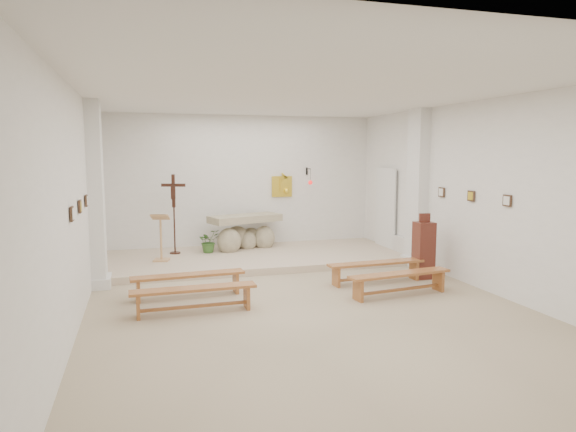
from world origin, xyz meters
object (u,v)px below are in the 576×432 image
object	(u,v)px
bench_left_second	(194,294)
bench_right_second	(400,278)
bench_right_front	(376,267)
crucifix_stand	(174,208)
donation_pedestal	(424,250)
bench_left_front	(188,280)
altar	(245,234)
lectern	(161,237)

from	to	relation	value
bench_left_second	bench_right_second	bearing A→B (deg)	-1.15
bench_right_front	bench_right_second	xyz separation A→B (m)	(0.00, -0.95, 0.00)
crucifix_stand	bench_right_second	size ratio (longest dim) A/B	0.94
donation_pedestal	bench_left_second	world-z (taller)	donation_pedestal
bench_left_front	altar	bearing A→B (deg)	60.58
crucifix_stand	donation_pedestal	world-z (taller)	crucifix_stand
crucifix_stand	bench_right_front	xyz separation A→B (m)	(3.64, -3.34, -0.93)
bench_left_second	lectern	bearing A→B (deg)	94.65
donation_pedestal	crucifix_stand	bearing A→B (deg)	147.33
bench_left_front	bench_left_second	world-z (taller)	same
lectern	donation_pedestal	size ratio (longest dim) A/B	0.82
donation_pedestal	bench_right_second	bearing A→B (deg)	-134.48
lectern	donation_pedestal	distance (m)	5.65
lectern	bench_left_second	world-z (taller)	lectern
crucifix_stand	bench_left_front	distance (m)	3.46
donation_pedestal	bench_left_front	size ratio (longest dim) A/B	0.66
lectern	crucifix_stand	distance (m)	1.01
lectern	donation_pedestal	xyz separation A→B (m)	(5.08, -2.47, -0.10)
altar	lectern	world-z (taller)	lectern
donation_pedestal	bench_left_second	size ratio (longest dim) A/B	0.67
altar	bench_right_second	bearing A→B (deg)	-84.97
lectern	bench_left_second	xyz separation A→B (m)	(0.36, -3.52, -0.37)
donation_pedestal	bench_right_front	xyz separation A→B (m)	(-1.09, -0.10, -0.27)
crucifix_stand	bench_right_second	distance (m)	5.70
bench_right_front	bench_right_second	distance (m)	0.95
bench_left_front	bench_left_second	size ratio (longest dim) A/B	1.00
lectern	bench_right_front	world-z (taller)	lectern
bench_left_front	bench_right_second	size ratio (longest dim) A/B	1.00
altar	bench_right_front	distance (m)	4.02
altar	bench_left_second	size ratio (longest dim) A/B	0.97
crucifix_stand	donation_pedestal	distance (m)	5.78
lectern	bench_right_second	size ratio (longest dim) A/B	0.54
lectern	crucifix_stand	world-z (taller)	crucifix_stand
altar	bench_right_second	size ratio (longest dim) A/B	0.96
bench_left_front	bench_right_front	world-z (taller)	same
bench_right_second	altar	bearing A→B (deg)	106.21
altar	bench_left_second	bearing A→B (deg)	-129.00
donation_pedestal	bench_right_front	size ratio (longest dim) A/B	0.67
bench_right_front	bench_left_second	xyz separation A→B (m)	(-3.63, -0.95, 0.00)
bench_left_front	lectern	bearing A→B (deg)	94.43
bench_right_front	bench_left_second	bearing A→B (deg)	-168.01
donation_pedestal	bench_left_front	bearing A→B (deg)	-177.09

